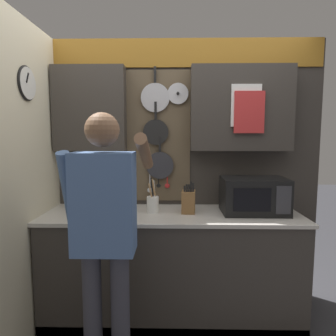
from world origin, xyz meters
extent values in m
plane|color=#38383D|center=(0.00, 0.00, 0.00)|extent=(14.00, 14.00, 0.00)
cube|color=#38332D|center=(0.00, 0.00, 0.44)|extent=(2.11, 0.63, 0.89)
cube|color=beige|center=(0.00, 0.00, 0.90)|extent=(2.14, 0.66, 0.03)
cube|color=black|center=(0.00, -0.28, 0.04)|extent=(2.11, 0.06, 0.09)
cube|color=#38332D|center=(0.00, 0.33, 1.21)|extent=(2.71, 0.04, 2.42)
cube|color=#99661E|center=(0.00, 0.30, 2.30)|extent=(2.67, 0.02, 0.25)
cube|color=#38332D|center=(-0.74, 0.23, 1.80)|extent=(0.64, 0.16, 0.74)
cube|color=#38332D|center=(0.61, 0.23, 1.80)|extent=(0.89, 0.16, 0.74)
cube|color=brown|center=(-0.13, 0.31, 1.55)|extent=(0.58, 0.01, 1.20)
cylinder|color=#B7B7BC|center=(-0.16, 0.28, 1.90)|extent=(0.26, 0.02, 0.26)
cube|color=black|center=(-0.16, 0.27, 2.10)|extent=(0.02, 0.02, 0.14)
cylinder|color=black|center=(-0.15, 0.28, 1.59)|extent=(0.23, 0.02, 0.23)
cube|color=black|center=(-0.15, 0.27, 1.79)|extent=(0.02, 0.02, 0.16)
cylinder|color=#2D2D33|center=(-0.11, 0.28, 1.29)|extent=(0.25, 0.02, 0.25)
cube|color=black|center=(-0.11, 0.27, 1.49)|extent=(0.02, 0.02, 0.14)
cylinder|color=silver|center=(0.05, 0.28, 1.94)|extent=(0.19, 0.01, 0.19)
sphere|color=black|center=(0.05, 0.26, 1.94)|extent=(0.03, 0.03, 0.03)
cylinder|color=silver|center=(-0.21, 0.28, 1.19)|extent=(0.01, 0.01, 0.23)
ellipsoid|color=silver|center=(-0.21, 0.28, 1.06)|extent=(0.05, 0.01, 0.05)
cylinder|color=black|center=(-0.13, 0.28, 1.21)|extent=(0.01, 0.01, 0.19)
ellipsoid|color=black|center=(-0.13, 0.28, 1.10)|extent=(0.04, 0.01, 0.04)
cylinder|color=red|center=(-0.05, 0.28, 1.21)|extent=(0.01, 0.01, 0.19)
ellipsoid|color=red|center=(-0.05, 0.28, 1.10)|extent=(0.05, 0.01, 0.04)
cube|color=white|center=(0.63, 0.14, 1.82)|extent=(0.26, 0.02, 0.36)
cube|color=red|center=(0.66, 0.13, 1.76)|extent=(0.26, 0.02, 0.36)
cube|color=beige|center=(-1.09, -0.39, 1.21)|extent=(0.04, 1.60, 2.42)
cylinder|color=white|center=(-1.06, -0.24, 1.95)|extent=(0.02, 0.23, 0.23)
torus|color=black|center=(-1.06, -0.24, 1.95)|extent=(0.02, 0.25, 0.25)
cube|color=black|center=(-1.05, -0.26, 1.98)|extent=(0.01, 0.05, 0.08)
cube|color=black|center=(0.69, 0.02, 1.07)|extent=(0.53, 0.35, 0.30)
cube|color=black|center=(0.63, -0.16, 1.07)|extent=(0.29, 0.01, 0.18)
cube|color=#333338|center=(0.87, -0.16, 1.07)|extent=(0.12, 0.01, 0.22)
cube|color=brown|center=(0.14, 0.02, 1.01)|extent=(0.12, 0.16, 0.18)
cylinder|color=black|center=(0.10, -0.02, 1.13)|extent=(0.02, 0.03, 0.05)
cylinder|color=black|center=(0.12, -0.02, 1.13)|extent=(0.02, 0.03, 0.06)
cylinder|color=black|center=(0.14, -0.02, 1.13)|extent=(0.02, 0.03, 0.06)
cylinder|color=black|center=(0.16, -0.02, 1.14)|extent=(0.02, 0.03, 0.08)
cylinder|color=black|center=(0.17, -0.02, 1.14)|extent=(0.02, 0.03, 0.07)
cylinder|color=white|center=(-0.16, 0.02, 0.98)|extent=(0.10, 0.10, 0.14)
cylinder|color=silver|center=(-0.15, 0.03, 1.08)|extent=(0.04, 0.05, 0.22)
cylinder|color=tan|center=(-0.15, 0.03, 1.09)|extent=(0.05, 0.02, 0.23)
cylinder|color=black|center=(-0.17, 0.03, 1.09)|extent=(0.04, 0.02, 0.24)
cylinder|color=tan|center=(-0.17, -0.01, 1.07)|extent=(0.05, 0.03, 0.20)
cylinder|color=#383842|center=(-0.51, -0.66, 0.42)|extent=(0.12, 0.12, 0.84)
cylinder|color=#383842|center=(-0.33, -0.66, 0.42)|extent=(0.12, 0.12, 0.84)
cube|color=#4C6B9E|center=(-0.42, -0.66, 1.15)|extent=(0.38, 0.22, 0.63)
sphere|color=brown|center=(-0.42, -0.66, 1.60)|extent=(0.21, 0.21, 0.21)
cylinder|color=#4C6B9E|center=(-0.65, -0.61, 1.20)|extent=(0.08, 0.26, 0.55)
cylinder|color=brown|center=(-0.19, -0.40, 1.45)|extent=(0.08, 0.55, 0.28)
camera|label=1|loc=(0.02, -2.46, 1.57)|focal=32.00mm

